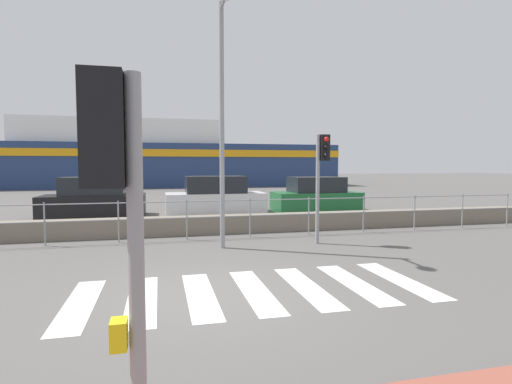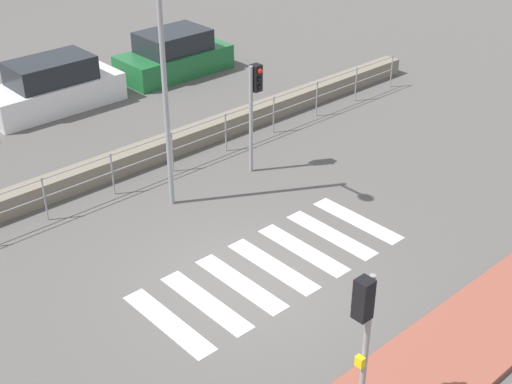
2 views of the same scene
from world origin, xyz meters
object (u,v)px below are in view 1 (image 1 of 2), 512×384
at_px(ferry_boat, 158,159).
at_px(parked_car_white, 215,197).
at_px(streetlamp, 223,96).
at_px(parked_car_black, 94,200).
at_px(traffic_light_far, 322,164).
at_px(traffic_light_near, 116,195).
at_px(parked_car_green, 316,196).

relative_size(ferry_boat, parked_car_white, 7.80).
relative_size(streetlamp, parked_car_black, 1.51).
relative_size(traffic_light_far, parked_car_white, 0.68).
height_order(traffic_light_far, ferry_boat, ferry_boat).
distance_m(traffic_light_near, streetlamp, 7.54).
relative_size(streetlamp, parked_car_white, 1.43).
xyz_separation_m(parked_car_black, parked_car_white, (4.91, -0.00, 0.00)).
bearing_deg(ferry_boat, streetlamp, -87.05).
xyz_separation_m(streetlamp, parked_car_white, (0.82, 7.44, -3.05)).
xyz_separation_m(parked_car_black, parked_car_green, (9.54, -0.00, -0.03)).
relative_size(traffic_light_near, streetlamp, 0.44).
distance_m(traffic_light_near, parked_car_white, 14.82).
height_order(parked_car_white, parked_car_green, parked_car_white).
bearing_deg(traffic_light_near, traffic_light_far, 58.81).
relative_size(streetlamp, ferry_boat, 0.18).
distance_m(traffic_light_near, parked_car_black, 14.77).
bearing_deg(parked_car_green, streetlamp, -126.22).
bearing_deg(traffic_light_far, ferry_boat, 97.85).
xyz_separation_m(ferry_boat, parked_car_white, (2.40, -23.26, -1.97)).
bearing_deg(traffic_light_near, ferry_boat, 89.72).
height_order(parked_car_black, parked_car_white, parked_car_white).
bearing_deg(parked_car_white, parked_car_black, 180.00).
height_order(streetlamp, parked_car_white, streetlamp).
bearing_deg(streetlamp, parked_car_green, 53.78).
bearing_deg(parked_car_black, traffic_light_near, -80.90).
relative_size(parked_car_black, parked_car_green, 1.02).
bearing_deg(parked_car_white, streetlamp, -96.30).
height_order(traffic_light_near, parked_car_black, traffic_light_near).
xyz_separation_m(traffic_light_near, streetlamp, (1.77, 7.10, 1.83)).
relative_size(traffic_light_near, parked_car_green, 0.67).
distance_m(traffic_light_far, parked_car_green, 7.94).
bearing_deg(parked_car_white, traffic_light_far, -76.06).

